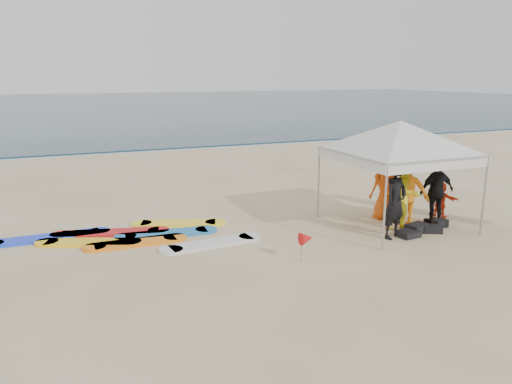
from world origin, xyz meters
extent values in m
plane|color=beige|center=(0.00, 0.00, 0.00)|extent=(120.00, 120.00, 0.00)
cube|color=#0C2633|center=(0.00, 60.00, 0.04)|extent=(160.00, 84.00, 0.08)
cube|color=silver|center=(0.00, 18.20, 0.00)|extent=(160.00, 1.20, 0.01)
imported|color=black|center=(2.81, 1.55, 0.92)|extent=(0.77, 0.62, 1.84)
imported|color=yellow|center=(3.44, 2.00, 0.84)|extent=(0.93, 0.79, 1.68)
imported|color=orange|center=(3.83, 2.37, 0.92)|extent=(1.37, 1.11, 1.85)
imported|color=black|center=(4.59, 2.13, 0.87)|extent=(1.04, 0.49, 1.74)
imported|color=#DD5513|center=(3.65, 3.02, 0.92)|extent=(0.91, 0.60, 1.84)
imported|color=#EE3C15|center=(5.16, 2.55, 0.50)|extent=(0.70, 0.95, 0.99)
cylinder|color=#A5A5A8|center=(2.02, 3.84, 0.98)|extent=(0.05, 0.05, 1.95)
cylinder|color=#A5A5A8|center=(4.95, 3.84, 0.98)|extent=(0.05, 0.05, 1.95)
cylinder|color=#A5A5A8|center=(2.02, 0.91, 0.98)|extent=(0.05, 0.05, 1.95)
cylinder|color=#A5A5A8|center=(4.95, 0.91, 0.98)|extent=(0.05, 0.05, 1.95)
cube|color=silver|center=(3.49, 0.91, 1.83)|extent=(3.03, 0.02, 0.24)
cube|color=silver|center=(3.49, 3.84, 1.83)|extent=(3.03, 0.02, 0.24)
cube|color=silver|center=(2.02, 2.37, 1.83)|extent=(0.02, 3.03, 0.24)
cube|color=silver|center=(4.95, 2.37, 1.83)|extent=(0.02, 3.03, 0.24)
pyramid|color=silver|center=(3.49, 2.37, 2.73)|extent=(4.14, 4.14, 0.78)
cylinder|color=#A5A5A8|center=(0.02, 1.00, 0.30)|extent=(0.02, 0.02, 0.60)
cone|color=red|center=(0.14, 1.00, 0.50)|extent=(0.28, 0.28, 0.28)
cube|color=black|center=(3.63, 1.66, 0.11)|extent=(0.63, 0.49, 0.22)
cube|color=black|center=(3.97, 1.51, 0.09)|extent=(0.55, 0.47, 0.18)
cube|color=black|center=(3.19, 1.46, 0.08)|extent=(0.55, 0.46, 0.16)
cube|color=black|center=(4.49, 1.80, 0.10)|extent=(0.37, 0.27, 0.20)
cube|color=red|center=(-3.48, 4.48, 0.04)|extent=(2.41, 1.11, 0.07)
cube|color=#1D43F9|center=(-4.92, 4.67, 0.04)|extent=(2.41, 0.59, 0.07)
cube|color=#2273BA|center=(-2.21, 3.88, 0.04)|extent=(2.02, 0.73, 0.07)
cube|color=silver|center=(-1.40, 2.74, 0.04)|extent=(2.02, 0.72, 0.07)
cube|color=yellow|center=(-4.05, 3.92, 0.04)|extent=(2.00, 1.24, 0.07)
cube|color=yellow|center=(-1.72, 4.63, 0.04)|extent=(2.01, 1.16, 0.07)
cube|color=orange|center=(-3.03, 3.49, 0.04)|extent=(1.86, 0.56, 0.07)
camera|label=1|loc=(-4.71, -7.78, 3.86)|focal=35.00mm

